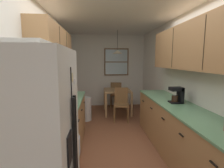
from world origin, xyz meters
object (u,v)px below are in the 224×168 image
at_px(dining_chair_far, 116,93).
at_px(coffee_maker, 178,95).
at_px(refrigerator, 28,159).
at_px(storage_canister, 58,103).
at_px(dining_chair_near, 121,102).
at_px(trash_bin, 86,109).
at_px(microwave_over_range, 33,56).
at_px(dining_table, 117,94).
at_px(stove_range, 49,156).

relative_size(dining_chair_far, coffee_maker, 3.20).
bearing_deg(refrigerator, storage_canister, 92.49).
bearing_deg(dining_chair_near, trash_bin, 176.11).
distance_m(microwave_over_range, dining_table, 3.57).
distance_m(dining_chair_near, coffee_maker, 1.92).
bearing_deg(coffee_maker, microwave_over_range, -159.16).
bearing_deg(dining_table, microwave_over_range, -113.11).
height_order(trash_bin, storage_canister, storage_canister).
bearing_deg(dining_table, stove_range, -111.33).
xyz_separation_m(dining_chair_near, dining_chair_far, (-0.00, 1.30, 0.00)).
distance_m(stove_range, microwave_over_range, 1.24).
xyz_separation_m(stove_range, microwave_over_range, (-0.11, 0.00, 1.23)).
height_order(dining_table, trash_bin, dining_table).
relative_size(stove_range, coffee_maker, 3.91).
relative_size(dining_chair_near, storage_canister, 5.52).
relative_size(trash_bin, storage_canister, 3.98).
distance_m(microwave_over_range, trash_bin, 2.92).
height_order(microwave_over_range, dining_table, microwave_over_range).
xyz_separation_m(dining_chair_far, trash_bin, (-0.96, -1.23, -0.18)).
bearing_deg(coffee_maker, dining_table, 109.26).
distance_m(dining_table, trash_bin, 1.14).
xyz_separation_m(microwave_over_range, dining_chair_near, (1.37, 2.48, -1.20)).
xyz_separation_m(dining_chair_near, coffee_maker, (0.77, -1.66, 0.55)).
height_order(stove_range, dining_table, stove_range).
height_order(dining_table, coffee_maker, coffee_maker).
bearing_deg(stove_range, microwave_over_range, 179.97).
bearing_deg(dining_chair_near, refrigerator, -110.58).
bearing_deg(coffee_maker, trash_bin, 135.11).
bearing_deg(storage_canister, microwave_over_range, -99.59).
bearing_deg(refrigerator, dining_chair_near, 69.42).
xyz_separation_m(refrigerator, dining_chair_far, (1.20, 4.50, -0.37)).
xyz_separation_m(dining_table, storage_canister, (-1.23, -2.49, 0.36)).
bearing_deg(storage_canister, coffee_maker, 4.97).
height_order(dining_chair_near, coffee_maker, coffee_maker).
xyz_separation_m(stove_range, storage_canister, (-0.01, 0.64, 0.51)).
height_order(microwave_over_range, dining_chair_far, microwave_over_range).
bearing_deg(dining_chair_near, dining_table, 92.99).
bearing_deg(stove_range, coffee_maker, 21.89).
bearing_deg(refrigerator, trash_bin, 85.78).
relative_size(refrigerator, storage_canister, 10.70).
bearing_deg(microwave_over_range, stove_range, -0.03).
distance_m(dining_chair_near, storage_canister, 2.28).
bearing_deg(refrigerator, dining_table, 73.12).
bearing_deg(coffee_maker, storage_canister, -175.03).
relative_size(dining_chair_near, trash_bin, 1.39).
bearing_deg(trash_bin, dining_chair_near, -3.89).
height_order(refrigerator, trash_bin, refrigerator).
height_order(stove_range, coffee_maker, coffee_maker).
bearing_deg(refrigerator, coffee_maker, 37.87).
bearing_deg(refrigerator, dining_chair_far, 75.05).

